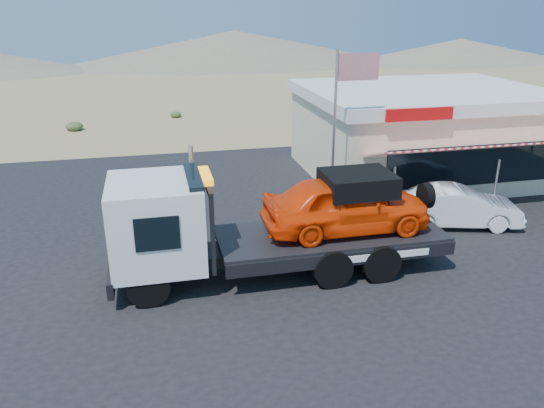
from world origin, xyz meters
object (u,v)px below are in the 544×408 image
object	(u,v)px
jerky_store	(422,131)
flagpole	(341,117)
white_sedan	(458,207)
tow_truck	(272,218)

from	to	relation	value
jerky_store	flagpole	distance (m)	7.36
white_sedan	jerky_store	bearing A→B (deg)	-0.37
white_sedan	jerky_store	xyz separation A→B (m)	(1.66, 6.04, 1.27)
jerky_store	tow_truck	bearing A→B (deg)	-137.87
tow_truck	jerky_store	world-z (taller)	jerky_store
flagpole	white_sedan	bearing A→B (deg)	-21.83
white_sedan	jerky_store	distance (m)	6.39
flagpole	tow_truck	bearing A→B (deg)	-132.85
jerky_store	white_sedan	bearing A→B (deg)	-105.38
tow_truck	white_sedan	xyz separation A→B (m)	(7.14, 1.92, -0.98)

